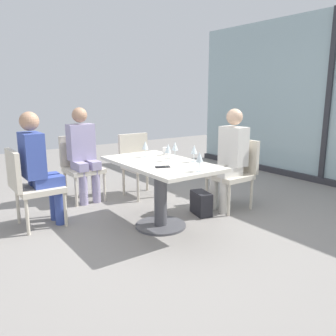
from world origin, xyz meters
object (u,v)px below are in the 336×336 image
object	(u,v)px
chair_near_window	(235,169)
wine_glass_0	(194,150)
coffee_cup	(166,151)
person_near_window	(230,155)
wine_glass_3	(175,146)
cell_phone_on_table	(163,167)
wine_glass_4	(199,158)
chair_side_end	(81,164)
chair_far_left	(139,161)
chair_front_left	(30,183)
person_side_end	(83,150)
dining_table_main	(160,180)
wine_glass_1	(168,149)
wine_glass_2	(145,146)
person_front_left	(39,164)
handbag_0	(201,203)

from	to	relation	value
chair_near_window	wine_glass_0	bearing A→B (deg)	-76.35
coffee_cup	person_near_window	bearing A→B (deg)	67.58
wine_glass_3	cell_phone_on_table	world-z (taller)	wine_glass_3
person_near_window	wine_glass_4	size ratio (longest dim) A/B	6.81
chair_near_window	cell_phone_on_table	bearing A→B (deg)	-79.67
chair_side_end	chair_far_left	bearing A→B (deg)	68.61
chair_front_left	person_side_end	distance (m)	1.05
dining_table_main	chair_side_end	world-z (taller)	chair_side_end
chair_front_left	wine_glass_0	bearing A→B (deg)	54.72
chair_side_end	wine_glass_1	bearing A→B (deg)	15.08
chair_far_left	wine_glass_2	xyz separation A→B (m)	(0.86, -0.43, 0.37)
wine_glass_1	chair_side_end	bearing A→B (deg)	-164.92
person_near_window	person_side_end	bearing A→B (deg)	-135.96
chair_front_left	person_front_left	xyz separation A→B (m)	(0.00, 0.11, 0.20)
person_side_end	coffee_cup	xyz separation A→B (m)	(1.08, 0.59, 0.08)
coffee_cup	wine_glass_0	bearing A→B (deg)	-0.16
chair_far_left	wine_glass_2	bearing A→B (deg)	-26.33
wine_glass_1	wine_glass_2	size ratio (longest dim) A/B	1.00
chair_near_window	coffee_cup	xyz separation A→B (m)	(-0.31, -0.86, 0.28)
chair_front_left	chair_side_end	size ratio (longest dim) A/B	1.00
chair_far_left	cell_phone_on_table	world-z (taller)	chair_far_left
coffee_cup	chair_near_window	bearing A→B (deg)	70.20
wine_glass_4	coffee_cup	distance (m)	0.93
dining_table_main	chair_far_left	world-z (taller)	chair_far_left
chair_front_left	wine_glass_1	size ratio (longest dim) A/B	4.70
person_near_window	wine_glass_1	xyz separation A→B (m)	(-0.00, -0.94, 0.16)
person_side_end	chair_near_window	bearing A→B (deg)	46.28
wine_glass_2	chair_near_window	bearing A→B (deg)	73.33
wine_glass_1	wine_glass_4	distance (m)	0.59
chair_side_end	wine_glass_4	xyz separation A→B (m)	(2.08, 0.34, 0.37)
dining_table_main	handbag_0	distance (m)	0.73
wine_glass_4	handbag_0	size ratio (longest dim) A/B	0.62
chair_far_left	wine_glass_3	xyz separation A→B (m)	(1.12, -0.20, 0.37)
wine_glass_2	handbag_0	xyz separation A→B (m)	(0.31, 0.60, -0.72)
person_front_left	person_side_end	xyz separation A→B (m)	(-0.58, 0.74, 0.00)
coffee_cup	handbag_0	bearing A→B (deg)	49.75
wine_glass_0	wine_glass_2	bearing A→B (deg)	-154.06
wine_glass_0	coffee_cup	xyz separation A→B (m)	(-0.52, 0.00, -0.09)
chair_far_left	wine_glass_1	size ratio (longest dim) A/B	4.70
person_near_window	wine_glass_3	world-z (taller)	person_near_window
wine_glass_2	coffee_cup	bearing A→B (deg)	84.02
chair_near_window	person_side_end	xyz separation A→B (m)	(-1.39, -1.45, 0.20)
wine_glass_3	wine_glass_0	bearing A→B (deg)	6.77
person_front_left	wine_glass_4	size ratio (longest dim) A/B	6.81
wine_glass_0	wine_glass_2	world-z (taller)	same
person_front_left	dining_table_main	bearing A→B (deg)	52.15
chair_front_left	cell_phone_on_table	bearing A→B (deg)	44.23
wine_glass_3	cell_phone_on_table	distance (m)	0.52
coffee_cup	cell_phone_on_table	bearing A→B (deg)	-38.00
wine_glass_2	coffee_cup	size ratio (longest dim) A/B	2.06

